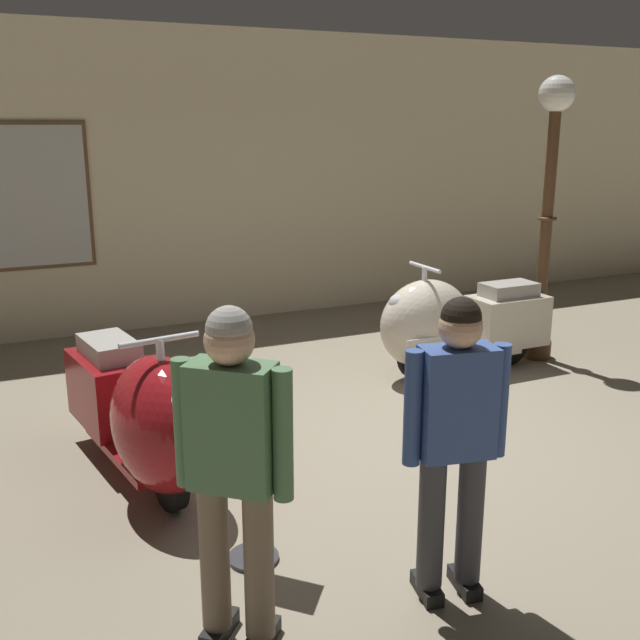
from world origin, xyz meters
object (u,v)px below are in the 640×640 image
at_px(visitor_1, 233,459).
at_px(info_stanchion, 252,491).
at_px(scooter_1, 451,324).
at_px(scooter_0, 145,414).
at_px(lamppost, 549,189).
at_px(visitor_0, 455,430).

bearing_deg(visitor_1, info_stanchion, 16.34).
distance_m(scooter_1, visitor_1, 4.11).
height_order(scooter_1, visitor_1, visitor_1).
xyz_separation_m(scooter_0, scooter_1, (3.07, 1.04, -0.01)).
bearing_deg(visitor_1, lamppost, -14.19).
relative_size(scooter_1, lamppost, 0.64).
relative_size(visitor_1, info_stanchion, 1.61).
distance_m(lamppost, visitor_1, 5.06).
xyz_separation_m(lamppost, visitor_0, (-3.06, -2.91, -0.80)).
bearing_deg(visitor_0, visitor_1, 96.45).
height_order(scooter_0, visitor_0, visitor_0).
distance_m(scooter_0, info_stanchion, 1.14).
xyz_separation_m(visitor_1, info_stanchion, (0.29, 0.61, -0.51)).
xyz_separation_m(scooter_1, visitor_0, (-1.95, -2.84, 0.41)).
distance_m(scooter_0, visitor_0, 2.15).
height_order(visitor_0, visitor_1, visitor_1).
distance_m(scooter_1, info_stanchion, 3.47).
height_order(lamppost, info_stanchion, lamppost).
xyz_separation_m(scooter_0, lamppost, (4.18, 1.11, 1.20)).
bearing_deg(visitor_1, scooter_1, -6.22).
relative_size(visitor_0, info_stanchion, 1.56).
bearing_deg(info_stanchion, scooter_0, 106.86).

